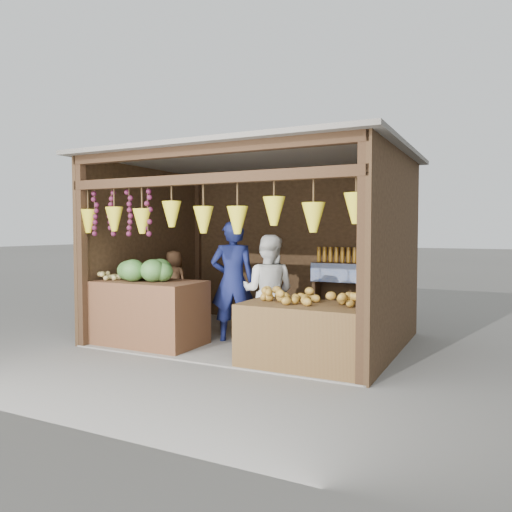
{
  "coord_description": "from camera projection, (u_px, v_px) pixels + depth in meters",
  "views": [
    {
      "loc": [
        3.23,
        -6.45,
        1.6
      ],
      "look_at": [
        0.05,
        -0.1,
        1.23
      ],
      "focal_mm": 35.0,
      "sensor_mm": 36.0,
      "label": 1
    }
  ],
  "objects": [
    {
      "name": "ground",
      "position": [
        256.0,
        339.0,
        7.28
      ],
      "size": [
        80.0,
        80.0,
        0.0
      ],
      "primitive_type": "plane",
      "color": "#514F49",
      "rests_on": "ground"
    },
    {
      "name": "stall_structure",
      "position": [
        253.0,
        225.0,
        7.17
      ],
      "size": [
        4.3,
        3.3,
        2.66
      ],
      "color": "slate",
      "rests_on": "ground"
    },
    {
      "name": "back_shelf",
      "position": [
        351.0,
        276.0,
        7.92
      ],
      "size": [
        1.25,
        0.32,
        1.32
      ],
      "color": "#382314",
      "rests_on": "ground"
    },
    {
      "name": "counter_left",
      "position": [
        150.0,
        313.0,
        6.91
      ],
      "size": [
        1.47,
        0.85,
        0.89
      ],
      "primitive_type": "cube",
      "color": "#472A17",
      "rests_on": "ground"
    },
    {
      "name": "counter_right",
      "position": [
        306.0,
        336.0,
        5.8
      ],
      "size": [
        1.49,
        0.85,
        0.74
      ],
      "primitive_type": "cube",
      "color": "#4D3119",
      "rests_on": "ground"
    },
    {
      "name": "stool",
      "position": [
        174.0,
        319.0,
        8.09
      ],
      "size": [
        0.32,
        0.32,
        0.3
      ],
      "primitive_type": "cube",
      "color": "black",
      "rests_on": "ground"
    },
    {
      "name": "man_standing",
      "position": [
        233.0,
        281.0,
        7.09
      ],
      "size": [
        0.75,
        0.64,
        1.74
      ],
      "primitive_type": "imported",
      "rotation": [
        0.0,
        0.0,
        3.57
      ],
      "color": "navy",
      "rests_on": "ground"
    },
    {
      "name": "woman_standing",
      "position": [
        268.0,
        291.0,
        6.76
      ],
      "size": [
        0.83,
        0.69,
        1.54
      ],
      "primitive_type": "imported",
      "rotation": [
        0.0,
        0.0,
        3.29
      ],
      "color": "white",
      "rests_on": "ground"
    },
    {
      "name": "vendor_seated",
      "position": [
        174.0,
        281.0,
        8.05
      ],
      "size": [
        0.49,
        0.34,
        0.97
      ],
      "primitive_type": "imported",
      "rotation": [
        0.0,
        0.0,
        3.08
      ],
      "color": "brown",
      "rests_on": "stool"
    },
    {
      "name": "melon_pile",
      "position": [
        147.0,
        269.0,
        6.92
      ],
      "size": [
        1.0,
        0.5,
        0.32
      ],
      "primitive_type": null,
      "color": "#194612",
      "rests_on": "counter_left"
    },
    {
      "name": "tanfruit_pile",
      "position": [
        112.0,
        275.0,
        7.06
      ],
      "size": [
        0.34,
        0.4,
        0.13
      ],
      "primitive_type": null,
      "color": "tan",
      "rests_on": "counter_left"
    },
    {
      "name": "mango_pile",
      "position": [
        309.0,
        295.0,
        5.76
      ],
      "size": [
        1.4,
        0.64,
        0.22
      ],
      "primitive_type": null,
      "color": "#B94718",
      "rests_on": "counter_right"
    }
  ]
}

